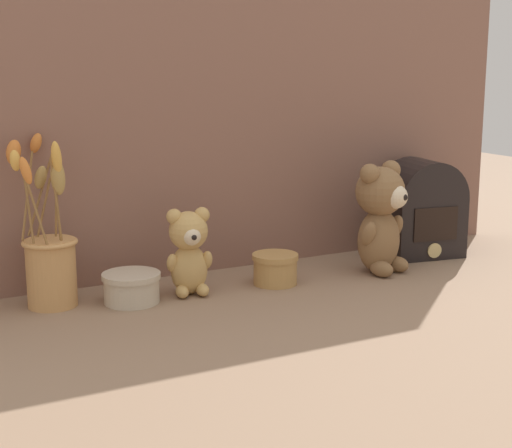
# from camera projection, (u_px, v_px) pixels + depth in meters

# --- Properties ---
(ground_plane) EXTENTS (4.00, 4.00, 0.00)m
(ground_plane) POSITION_uv_depth(u_px,v_px,m) (261.00, 287.00, 1.55)
(ground_plane) COLOR #8E7056
(backdrop_wall) EXTENTS (1.43, 0.02, 0.68)m
(backdrop_wall) POSITION_uv_depth(u_px,v_px,m) (223.00, 110.00, 1.62)
(backdrop_wall) COLOR #845B4C
(backdrop_wall) RESTS_ON ground
(teddy_bear_large) EXTENTS (0.13, 0.12, 0.23)m
(teddy_bear_large) POSITION_uv_depth(u_px,v_px,m) (381.00, 215.00, 1.63)
(teddy_bear_large) COLOR olive
(teddy_bear_large) RESTS_ON ground
(teddy_bear_medium) EXTENTS (0.09, 0.08, 0.17)m
(teddy_bear_medium) POSITION_uv_depth(u_px,v_px,m) (189.00, 250.00, 1.48)
(teddy_bear_medium) COLOR tan
(teddy_bear_medium) RESTS_ON ground
(flower_vase) EXTENTS (0.12, 0.14, 0.31)m
(flower_vase) POSITION_uv_depth(u_px,v_px,m) (50.00, 256.00, 1.41)
(flower_vase) COLOR tan
(flower_vase) RESTS_ON ground
(vintage_radio) EXTENTS (0.19, 0.15, 0.22)m
(vintage_radio) POSITION_uv_depth(u_px,v_px,m) (422.00, 210.00, 1.78)
(vintage_radio) COLOR black
(vintage_radio) RESTS_ON ground
(decorative_tin_tall) EXTENTS (0.09, 0.09, 0.06)m
(decorative_tin_tall) POSITION_uv_depth(u_px,v_px,m) (275.00, 269.00, 1.56)
(decorative_tin_tall) COLOR tan
(decorative_tin_tall) RESTS_ON ground
(decorative_tin_short) EXTENTS (0.11, 0.11, 0.06)m
(decorative_tin_short) POSITION_uv_depth(u_px,v_px,m) (132.00, 288.00, 1.44)
(decorative_tin_short) COLOR beige
(decorative_tin_short) RESTS_ON ground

